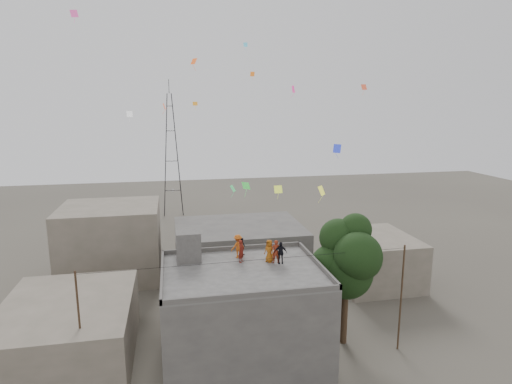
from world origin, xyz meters
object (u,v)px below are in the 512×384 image
at_px(stair_head_box, 188,245).
at_px(person_dark_adult, 281,253).
at_px(tree, 349,259).
at_px(person_red_adult, 276,251).
at_px(transmission_tower, 172,155).

height_order(stair_head_box, person_dark_adult, stair_head_box).
relative_size(tree, person_dark_adult, 6.29).
distance_m(tree, person_red_adult, 5.06).
bearing_deg(person_dark_adult, stair_head_box, 171.22).
bearing_deg(stair_head_box, transmission_tower, 91.23).
bearing_deg(stair_head_box, person_dark_adult, -17.64).
distance_m(stair_head_box, tree, 10.80).
height_order(tree, person_red_adult, tree).
relative_size(tree, person_red_adult, 5.87).
bearing_deg(tree, person_dark_adult, 178.28).
height_order(stair_head_box, transmission_tower, transmission_tower).
relative_size(tree, transmission_tower, 0.45).
bearing_deg(stair_head_box, tree, -10.74).
xyz_separation_m(tree, person_red_adult, (-4.99, 0.29, 0.77)).
height_order(stair_head_box, tree, tree).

